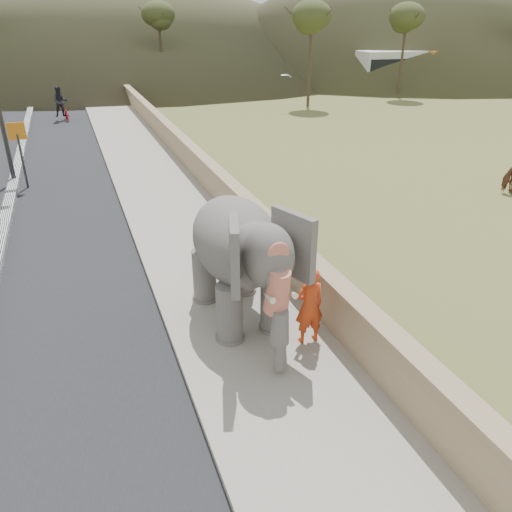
# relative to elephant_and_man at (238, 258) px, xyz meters

# --- Properties ---
(ground) EXTENTS (160.00, 160.00, 0.00)m
(ground) POSITION_rel_elephant_and_man_xyz_m (-0.02, -2.86, -1.44)
(ground) COLOR olive
(ground) RESTS_ON ground
(road) EXTENTS (7.00, 120.00, 0.03)m
(road) POSITION_rel_elephant_and_man_xyz_m (-5.02, 7.14, -1.43)
(road) COLOR black
(road) RESTS_ON ground
(median) EXTENTS (0.35, 120.00, 0.22)m
(median) POSITION_rel_elephant_and_man_xyz_m (-5.02, 7.14, -1.33)
(median) COLOR black
(median) RESTS_ON ground
(walkway) EXTENTS (3.00, 120.00, 0.15)m
(walkway) POSITION_rel_elephant_and_man_xyz_m (-0.02, 7.14, -1.37)
(walkway) COLOR #9E9687
(walkway) RESTS_ON ground
(parapet) EXTENTS (0.30, 120.00, 1.10)m
(parapet) POSITION_rel_elephant_and_man_xyz_m (1.63, 7.14, -0.89)
(parapet) COLOR tan
(parapet) RESTS_ON ground
(signboard) EXTENTS (0.60, 0.08, 2.40)m
(signboard) POSITION_rel_elephant_and_man_xyz_m (-4.52, 11.09, 0.20)
(signboard) COLOR #2D2D33
(signboard) RESTS_ON ground
(distant_car) EXTENTS (4.53, 2.78, 1.44)m
(distant_car) POSITION_rel_elephant_and_man_xyz_m (15.03, 32.65, -0.72)
(distant_car) COLOR silver
(distant_car) RESTS_ON ground
(bus_white) EXTENTS (11.15, 3.25, 3.10)m
(bus_white) POSITION_rel_elephant_and_man_xyz_m (26.45, 29.90, 0.11)
(bus_white) COLOR silver
(bus_white) RESTS_ON ground
(bus_orange) EXTENTS (11.27, 5.38, 3.10)m
(bus_orange) POSITION_rel_elephant_and_man_xyz_m (31.45, 30.92, 0.11)
(bus_orange) COLOR #C37322
(bus_orange) RESTS_ON ground
(hill_far) EXTENTS (80.00, 80.00, 14.00)m
(hill_far) POSITION_rel_elephant_and_man_xyz_m (4.98, 67.14, 5.56)
(hill_far) COLOR brown
(hill_far) RESTS_ON ground
(elephant_and_man) EXTENTS (2.19, 3.65, 2.61)m
(elephant_and_man) POSITION_rel_elephant_and_man_xyz_m (0.00, 0.00, 0.00)
(elephant_and_man) COLOR slate
(elephant_and_man) RESTS_ON ground
(motorcyclist) EXTENTS (1.00, 1.58, 2.02)m
(motorcyclist) POSITION_rel_elephant_and_man_xyz_m (-2.93, 24.51, -0.60)
(motorcyclist) COLOR maroon
(motorcyclist) RESTS_ON ground
(trees) EXTENTS (48.83, 42.20, 9.52)m
(trees) POSITION_rel_elephant_and_man_xyz_m (2.18, 24.31, 2.50)
(trees) COLOR #473828
(trees) RESTS_ON ground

